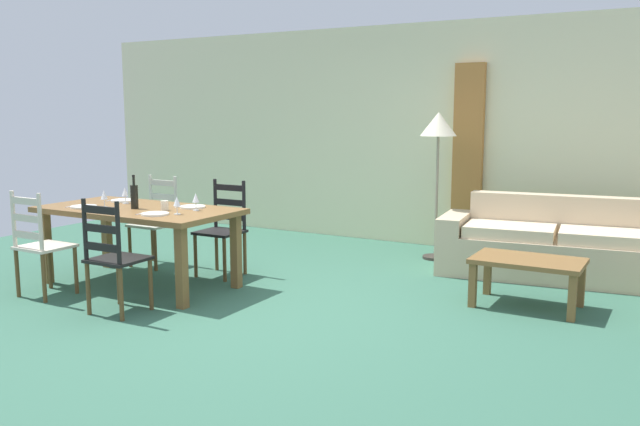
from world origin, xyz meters
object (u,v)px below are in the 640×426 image
object	(u,v)px
wine_glass_far_left	(125,192)
dining_chair_far_right	(223,228)
coffee_cup_primary	(165,206)
coffee_table	(528,266)
wine_bottle	(134,196)
dining_chair_near_right	(114,257)
wine_glass_near_right	(177,202)
dining_chair_near_left	(40,244)
wine_glass_far_right	(196,199)
dining_chair_far_left	(156,221)
dining_table	(138,217)
standing_lamp	(438,133)
wine_glass_near_left	(104,196)
couch	(557,248)

from	to	relation	value
wine_glass_far_left	dining_chair_far_right	bearing A→B (deg)	37.55
coffee_cup_primary	coffee_table	distance (m)	3.26
wine_bottle	coffee_cup_primary	size ratio (longest dim) A/B	3.51
dining_chair_near_right	wine_glass_near_right	size ratio (longest dim) A/B	5.96
wine_glass_far_left	dining_chair_near_left	bearing A→B (deg)	-100.94
wine_glass_far_right	coffee_cup_primary	distance (m)	0.30
dining_chair_far_left	wine_glass_far_right	world-z (taller)	dining_chair_far_left
dining_table	wine_glass_far_right	xyz separation A→B (m)	(0.59, 0.13, 0.20)
dining_chair_near_left	dining_table	bearing A→B (deg)	56.39
wine_glass_far_left	wine_bottle	bearing A→B (deg)	-31.88
dining_chair_near_left	wine_glass_near_right	world-z (taller)	dining_chair_near_left
wine_glass_far_right	standing_lamp	distance (m)	2.83
wine_glass_near_right	wine_glass_far_right	size ratio (longest dim) A/B	1.00
dining_chair_far_right	wine_glass_near_right	distance (m)	0.95
dining_chair_near_right	wine_glass_far_right	distance (m)	0.99
standing_lamp	wine_glass_near_right	bearing A→B (deg)	-119.06
dining_table	standing_lamp	bearing A→B (deg)	50.46
wine_bottle	wine_glass_far_left	xyz separation A→B (m)	(-0.33, 0.21, -0.01)
dining_chair_far_left	wine_glass_near_left	distance (m)	0.96
dining_chair_far_right	wine_glass_near_left	xyz separation A→B (m)	(-0.73, -0.86, 0.38)
wine_glass_near_left	coffee_cup_primary	distance (m)	0.65
dining_table	dining_chair_far_left	distance (m)	0.88
wine_glass_far_left	wine_glass_far_right	xyz separation A→B (m)	(0.91, -0.02, 0.00)
dining_chair_far_left	wine_bottle	world-z (taller)	wine_bottle
dining_table	dining_chair_far_left	size ratio (longest dim) A/B	1.98
dining_chair_far_right	coffee_table	xyz separation A→B (m)	(2.94, 0.37, -0.12)
wine_glass_far_left	coffee_cup_primary	size ratio (longest dim) A/B	1.79
wine_glass_near_right	couch	size ratio (longest dim) A/B	0.07
wine_glass_near_left	wine_glass_far_right	distance (m)	0.93
wine_bottle	wine_glass_far_left	bearing A→B (deg)	148.12
coffee_cup_primary	wine_glass_near_left	bearing A→B (deg)	-168.42
dining_table	dining_chair_far_right	bearing A→B (deg)	58.97
dining_table	dining_chair_near_right	size ratio (longest dim) A/B	1.98
wine_glass_far_left	standing_lamp	xyz separation A→B (m)	(2.37, 2.34, 0.55)
dining_table	couch	size ratio (longest dim) A/B	0.81
wine_glass_far_right	coffee_table	distance (m)	2.98
dining_chair_near_right	dining_chair_far_right	distance (m)	1.50
dining_chair_near_right	wine_bottle	distance (m)	0.94
dining_chair_far_left	dining_chair_far_right	distance (m)	0.90
dining_chair_near_right	wine_bottle	bearing A→B (deg)	122.92
wine_glass_near_right	coffee_cup_primary	size ratio (longest dim) A/B	1.79
coffee_cup_primary	dining_table	bearing A→B (deg)	179.09
wine_glass_near_right	dining_chair_far_right	bearing A→B (deg)	100.88
couch	coffee_table	world-z (taller)	couch
dining_chair_near_right	couch	size ratio (longest dim) A/B	0.41
wine_glass_near_left	standing_lamp	bearing A→B (deg)	48.16
wine_bottle	standing_lamp	xyz separation A→B (m)	(2.04, 2.55, 0.54)
coffee_table	standing_lamp	world-z (taller)	standing_lamp
coffee_cup_primary	couch	bearing A→B (deg)	37.07
couch	coffee_table	bearing A→B (deg)	-91.21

